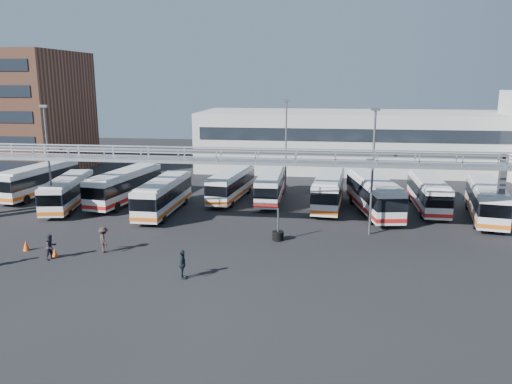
# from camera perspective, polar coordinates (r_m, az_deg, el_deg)

# --- Properties ---
(ground) EXTENTS (140.00, 140.00, 0.00)m
(ground) POSITION_cam_1_polar(r_m,az_deg,el_deg) (35.96, -5.75, -7.41)
(ground) COLOR black
(ground) RESTS_ON ground
(gantry) EXTENTS (51.40, 5.15, 7.10)m
(gantry) POSITION_cam_1_polar(r_m,az_deg,el_deg) (40.09, -4.00, 2.88)
(gantry) COLOR #999CA1
(gantry) RESTS_ON ground
(apartment_building) EXTENTS (18.00, 15.00, 16.00)m
(apartment_building) POSITION_cam_1_polar(r_m,az_deg,el_deg) (75.68, -26.38, 8.14)
(apartment_building) COLOR brown
(apartment_building) RESTS_ON ground
(warehouse) EXTENTS (42.00, 14.00, 8.00)m
(warehouse) POSITION_cam_1_polar(r_m,az_deg,el_deg) (71.41, 10.85, 5.80)
(warehouse) COLOR #9E9E99
(warehouse) RESTS_ON ground
(light_pole_left) EXTENTS (0.70, 0.35, 10.21)m
(light_pole_left) POSITION_cam_1_polar(r_m,az_deg,el_deg) (47.80, -22.65, 3.80)
(light_pole_left) COLOR #4C4F54
(light_pole_left) RESTS_ON ground
(light_pole_mid) EXTENTS (0.70, 0.35, 10.21)m
(light_pole_mid) POSITION_cam_1_polar(r_m,az_deg,el_deg) (40.55, 13.21, 3.01)
(light_pole_mid) COLOR #4C4F54
(light_pole_mid) RESTS_ON ground
(light_pole_back) EXTENTS (0.70, 0.35, 10.21)m
(light_pole_back) POSITION_cam_1_polar(r_m,az_deg,el_deg) (55.35, 3.45, 5.85)
(light_pole_back) COLOR #4C4F54
(light_pole_back) RESTS_ON ground
(bus_0) EXTENTS (3.96, 11.17, 3.32)m
(bus_0) POSITION_cam_1_polar(r_m,az_deg,el_deg) (58.55, -23.61, 1.32)
(bus_0) COLOR silver
(bus_0) RESTS_ON ground
(bus_1) EXTENTS (4.08, 10.36, 3.07)m
(bus_1) POSITION_cam_1_polar(r_m,az_deg,el_deg) (51.97, -20.71, 0.08)
(bus_1) COLOR silver
(bus_1) RESTS_ON ground
(bus_2) EXTENTS (4.25, 11.32, 3.36)m
(bus_2) POSITION_cam_1_polar(r_m,az_deg,el_deg) (52.39, -14.77, 0.76)
(bus_2) COLOR silver
(bus_2) RESTS_ON ground
(bus_3) EXTENTS (2.63, 10.61, 3.21)m
(bus_3) POSITION_cam_1_polar(r_m,az_deg,el_deg) (47.64, -10.55, -0.30)
(bus_3) COLOR silver
(bus_3) RESTS_ON ground
(bus_4) EXTENTS (3.54, 10.22, 3.04)m
(bus_4) POSITION_cam_1_polar(r_m,az_deg,el_deg) (52.23, -2.84, 0.94)
(bus_4) COLOR silver
(bus_4) RESTS_ON ground
(bus_5) EXTENTS (2.43, 9.99, 3.03)m
(bus_5) POSITION_cam_1_polar(r_m,az_deg,el_deg) (51.44, 1.65, 0.76)
(bus_5) COLOR silver
(bus_5) RESTS_ON ground
(bus_6) EXTENTS (3.38, 10.91, 3.26)m
(bus_6) POSITION_cam_1_polar(r_m,az_deg,el_deg) (49.45, 8.31, 0.29)
(bus_6) COLOR silver
(bus_6) RESTS_ON ground
(bus_7) EXTENTS (4.56, 11.55, 3.42)m
(bus_7) POSITION_cam_1_polar(r_m,az_deg,el_deg) (47.90, 13.31, -0.21)
(bus_7) COLOR silver
(bus_7) RESTS_ON ground
(bus_8) EXTENTS (2.50, 10.40, 3.15)m
(bus_8) POSITION_cam_1_polar(r_m,az_deg,el_deg) (50.72, 19.08, -0.04)
(bus_8) COLOR silver
(bus_8) RESTS_ON ground
(bus_9) EXTENTS (4.32, 11.14, 3.30)m
(bus_9) POSITION_cam_1_polar(r_m,az_deg,el_deg) (49.22, 24.81, -0.80)
(bus_9) COLOR silver
(bus_9) RESTS_ON ground
(pedestrian_b) EXTENTS (0.96, 1.07, 1.79)m
(pedestrian_b) POSITION_cam_1_polar(r_m,az_deg,el_deg) (37.93, -22.39, -5.82)
(pedestrian_b) COLOR #29212E
(pedestrian_b) RESTS_ON ground
(pedestrian_c) EXTENTS (1.32, 1.41, 1.92)m
(pedestrian_c) POSITION_cam_1_polar(r_m,az_deg,el_deg) (38.06, -17.01, -5.25)
(pedestrian_c) COLOR #2F1F20
(pedestrian_c) RESTS_ON ground
(pedestrian_d) EXTENTS (0.66, 1.18, 1.90)m
(pedestrian_d) POSITION_cam_1_polar(r_m,az_deg,el_deg) (32.11, -8.41, -8.19)
(pedestrian_d) COLOR black
(pedestrian_d) RESTS_ON ground
(cone_left) EXTENTS (0.49, 0.49, 0.64)m
(cone_left) POSITION_cam_1_polar(r_m,az_deg,el_deg) (38.53, -21.99, -6.41)
(cone_left) COLOR #E64F0C
(cone_left) RESTS_ON ground
(cone_right) EXTENTS (0.59, 0.59, 0.76)m
(cone_right) POSITION_cam_1_polar(r_m,az_deg,el_deg) (40.71, -24.79, -5.57)
(cone_right) COLOR #E64F0C
(cone_right) RESTS_ON ground
(tire_stack) EXTENTS (0.91, 0.91, 2.59)m
(tire_stack) POSITION_cam_1_polar(r_m,az_deg,el_deg) (39.30, 2.52, -4.91)
(tire_stack) COLOR black
(tire_stack) RESTS_ON ground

